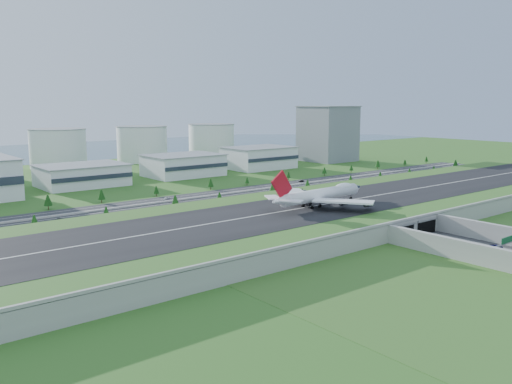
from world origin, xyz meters
TOP-DOWN VIEW (x-y plane):
  - ground at (0.00, 0.00)m, footprint 1200.00×1200.00m
  - airfield_deck at (0.00, -0.09)m, footprint 520.00×100.00m
  - north_expressway at (0.00, 95.00)m, footprint 560.00×36.00m
  - tree_row at (5.32, 94.78)m, footprint 503.43×48.70m
  - hangar_mid_a at (-60.00, 190.00)m, footprint 58.00×42.00m
  - hangar_mid_b at (25.00, 190.00)m, footprint 58.00×42.00m
  - hangar_mid_c at (105.00, 190.00)m, footprint 58.00×42.00m
  - office_tower at (200.00, 195.00)m, footprint 46.00×46.00m
  - fuel_tank_b at (-35.00, 310.00)m, footprint 50.00×50.00m
  - fuel_tank_c at (50.00, 310.00)m, footprint 50.00×50.00m
  - fuel_tank_d at (135.00, 310.00)m, footprint 50.00×50.00m
  - bay_water at (0.00, 480.00)m, footprint 1200.00×260.00m
  - boeing_747 at (-11.21, -0.93)m, footprint 67.22×63.41m
  - car_0 at (-8.68, -87.01)m, footprint 2.23×4.59m
  - car_2 at (8.88, -83.10)m, footprint 3.88×6.29m
  - car_4 at (-113.69, 84.57)m, footprint 4.04×1.99m
  - car_5 at (75.80, 103.37)m, footprint 4.29×1.60m
  - car_6 at (188.47, 86.01)m, footprint 5.06×2.49m
  - car_7 at (-41.60, 102.38)m, footprint 4.88×3.15m

SIDE VIEW (x-z plane):
  - ground at x=0.00m, z-range 0.00..0.00m
  - bay_water at x=0.00m, z-range 0.00..0.06m
  - north_expressway at x=0.00m, z-range 0.00..0.12m
  - car_7 at x=-41.60m, z-range 0.12..1.43m
  - car_4 at x=-113.69m, z-range 0.12..1.44m
  - car_6 at x=188.47m, z-range 0.12..1.50m
  - car_5 at x=75.80m, z-range 0.12..1.52m
  - car_0 at x=-8.68m, z-range 0.12..1.63m
  - car_2 at x=8.88m, z-range 0.12..1.75m
  - airfield_deck at x=0.00m, z-range -0.48..8.72m
  - tree_row at x=5.32m, z-range 0.39..8.80m
  - hangar_mid_a at x=-60.00m, z-range 0.00..15.00m
  - hangar_mid_b at x=25.00m, z-range 0.00..17.00m
  - hangar_mid_c at x=105.00m, z-range 0.00..19.00m
  - boeing_747 at x=-11.21m, z-range 3.51..24.28m
  - fuel_tank_b at x=-35.00m, z-range 0.00..35.00m
  - fuel_tank_c at x=50.00m, z-range 0.00..35.00m
  - fuel_tank_d at x=135.00m, z-range 0.00..35.00m
  - office_tower at x=200.00m, z-range 0.00..55.00m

